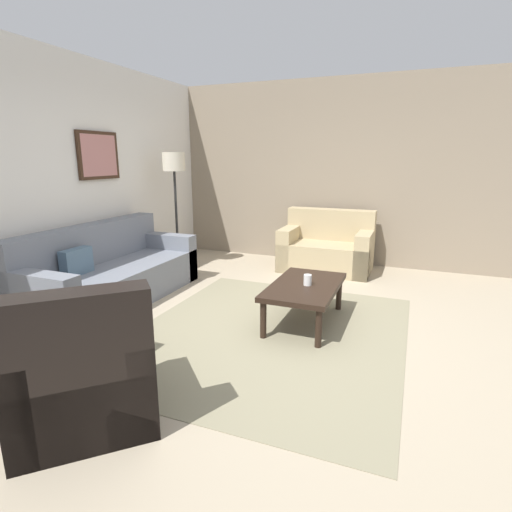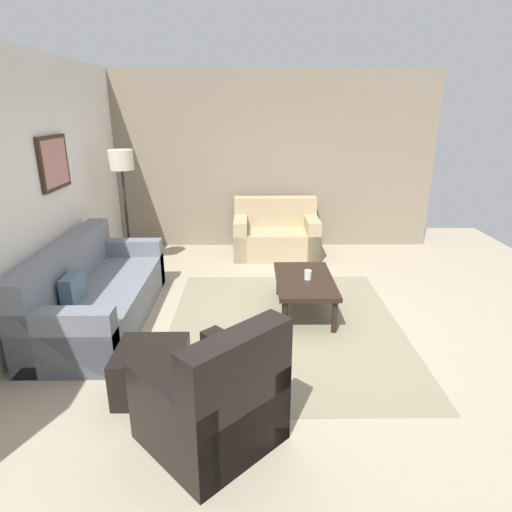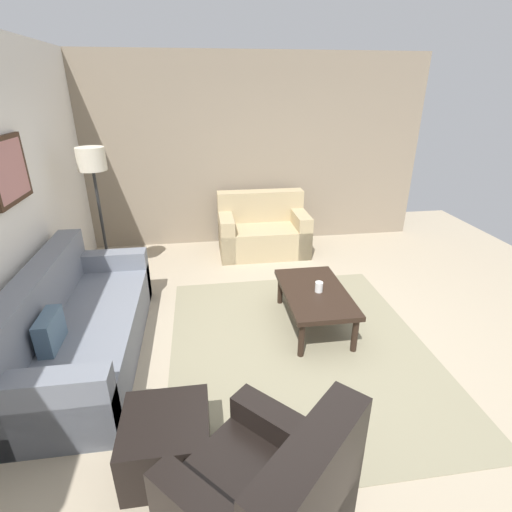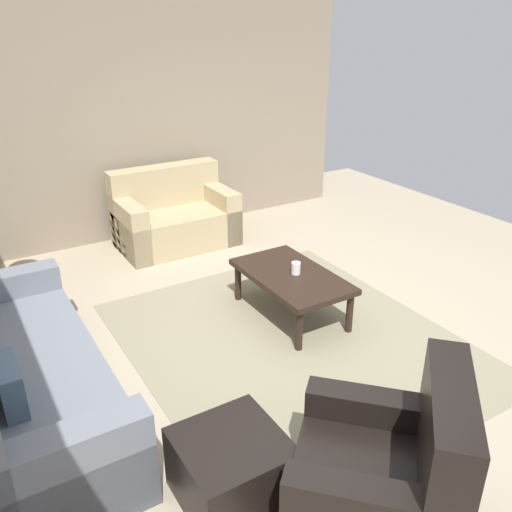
{
  "view_description": "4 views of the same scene",
  "coord_description": "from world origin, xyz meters",
  "px_view_note": "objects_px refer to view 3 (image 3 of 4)",
  "views": [
    {
      "loc": [
        -3.34,
        -1.2,
        1.64
      ],
      "look_at": [
        0.38,
        0.29,
        0.65
      ],
      "focal_mm": 28.08,
      "sensor_mm": 36.0,
      "label": 1
    },
    {
      "loc": [
        -4.15,
        0.36,
        2.24
      ],
      "look_at": [
        -0.03,
        0.31,
        0.82
      ],
      "focal_mm": 30.48,
      "sensor_mm": 36.0,
      "label": 2
    },
    {
      "loc": [
        -2.98,
        0.86,
        2.34
      ],
      "look_at": [
        0.42,
        0.37,
        0.82
      ],
      "focal_mm": 27.11,
      "sensor_mm": 36.0,
      "label": 3
    },
    {
      "loc": [
        -3.03,
        2.2,
        2.46
      ],
      "look_at": [
        0.41,
        0.1,
        0.64
      ],
      "focal_mm": 37.54,
      "sensor_mm": 36.0,
      "label": 4
    }
  ],
  "objects_px": {
    "couch_main": "(73,330)",
    "coffee_table": "(315,295)",
    "lamp_standing": "(94,174)",
    "ottoman": "(167,442)",
    "framed_artwork": "(9,170)",
    "cup": "(319,287)",
    "armchair_leather": "(269,509)",
    "couch_loveseat": "(262,232)"
  },
  "relations": [
    {
      "from": "ottoman",
      "to": "framed_artwork",
      "type": "bearing_deg",
      "value": 36.93
    },
    {
      "from": "couch_loveseat",
      "to": "ottoman",
      "type": "xyz_separation_m",
      "value": [
        -3.57,
        1.2,
        -0.1
      ]
    },
    {
      "from": "couch_main",
      "to": "ottoman",
      "type": "height_order",
      "value": "couch_main"
    },
    {
      "from": "armchair_leather",
      "to": "couch_main",
      "type": "bearing_deg",
      "value": 38.52
    },
    {
      "from": "armchair_leather",
      "to": "coffee_table",
      "type": "bearing_deg",
      "value": -22.22
    },
    {
      "from": "ottoman",
      "to": "armchair_leather",
      "type": "bearing_deg",
      "value": -136.11
    },
    {
      "from": "framed_artwork",
      "to": "couch_main",
      "type": "bearing_deg",
      "value": -140.08
    },
    {
      "from": "couch_main",
      "to": "armchair_leather",
      "type": "relative_size",
      "value": 1.98
    },
    {
      "from": "ottoman",
      "to": "coffee_table",
      "type": "xyz_separation_m",
      "value": [
        1.47,
        -1.42,
        0.16
      ]
    },
    {
      "from": "couch_main",
      "to": "ottoman",
      "type": "relative_size",
      "value": 4.01
    },
    {
      "from": "coffee_table",
      "to": "lamp_standing",
      "type": "bearing_deg",
      "value": 60.61
    },
    {
      "from": "couch_loveseat",
      "to": "armchair_leather",
      "type": "bearing_deg",
      "value": 171.41
    },
    {
      "from": "cup",
      "to": "lamp_standing",
      "type": "height_order",
      "value": "lamp_standing"
    },
    {
      "from": "armchair_leather",
      "to": "framed_artwork",
      "type": "relative_size",
      "value": 1.71
    },
    {
      "from": "couch_loveseat",
      "to": "cup",
      "type": "height_order",
      "value": "couch_loveseat"
    },
    {
      "from": "ottoman",
      "to": "coffee_table",
      "type": "height_order",
      "value": "coffee_table"
    },
    {
      "from": "ottoman",
      "to": "cup",
      "type": "relative_size",
      "value": 5.25
    },
    {
      "from": "couch_loveseat",
      "to": "coffee_table",
      "type": "xyz_separation_m",
      "value": [
        -2.1,
        -0.21,
        0.06
      ]
    },
    {
      "from": "couch_loveseat",
      "to": "framed_artwork",
      "type": "bearing_deg",
      "value": 125.23
    },
    {
      "from": "couch_loveseat",
      "to": "coffee_table",
      "type": "distance_m",
      "value": 2.11
    },
    {
      "from": "couch_main",
      "to": "ottoman",
      "type": "bearing_deg",
      "value": -144.31
    },
    {
      "from": "couch_loveseat",
      "to": "lamp_standing",
      "type": "height_order",
      "value": "lamp_standing"
    },
    {
      "from": "ottoman",
      "to": "framed_artwork",
      "type": "height_order",
      "value": "framed_artwork"
    },
    {
      "from": "coffee_table",
      "to": "lamp_standing",
      "type": "height_order",
      "value": "lamp_standing"
    },
    {
      "from": "couch_main",
      "to": "framed_artwork",
      "type": "relative_size",
      "value": 3.38
    },
    {
      "from": "cup",
      "to": "framed_artwork",
      "type": "distance_m",
      "value": 3.05
    },
    {
      "from": "couch_main",
      "to": "lamp_standing",
      "type": "bearing_deg",
      "value": -0.76
    },
    {
      "from": "couch_loveseat",
      "to": "armchair_leather",
      "type": "distance_m",
      "value": 4.21
    },
    {
      "from": "couch_loveseat",
      "to": "cup",
      "type": "bearing_deg",
      "value": -173.41
    },
    {
      "from": "couch_main",
      "to": "cup",
      "type": "xyz_separation_m",
      "value": [
        0.17,
        -2.36,
        0.17
      ]
    },
    {
      "from": "couch_main",
      "to": "coffee_table",
      "type": "relative_size",
      "value": 2.04
    },
    {
      "from": "armchair_leather",
      "to": "couch_loveseat",
      "type": "bearing_deg",
      "value": -8.59
    },
    {
      "from": "lamp_standing",
      "to": "ottoman",
      "type": "bearing_deg",
      "value": -162.09
    },
    {
      "from": "armchair_leather",
      "to": "lamp_standing",
      "type": "xyz_separation_m",
      "value": [
        3.37,
        1.47,
        1.1
      ]
    },
    {
      "from": "armchair_leather",
      "to": "framed_artwork",
      "type": "height_order",
      "value": "framed_artwork"
    },
    {
      "from": "armchair_leather",
      "to": "framed_artwork",
      "type": "bearing_deg",
      "value": 38.82
    },
    {
      "from": "cup",
      "to": "coffee_table",
      "type": "bearing_deg",
      "value": 55.16
    },
    {
      "from": "framed_artwork",
      "to": "armchair_leather",
      "type": "bearing_deg",
      "value": -141.18
    },
    {
      "from": "armchair_leather",
      "to": "coffee_table",
      "type": "xyz_separation_m",
      "value": [
        2.07,
        -0.84,
        0.05
      ]
    },
    {
      "from": "ottoman",
      "to": "lamp_standing",
      "type": "relative_size",
      "value": 0.33
    },
    {
      "from": "coffee_table",
      "to": "lamp_standing",
      "type": "xyz_separation_m",
      "value": [
        1.3,
        2.31,
        1.05
      ]
    },
    {
      "from": "couch_loveseat",
      "to": "coffee_table",
      "type": "height_order",
      "value": "couch_loveseat"
    }
  ]
}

